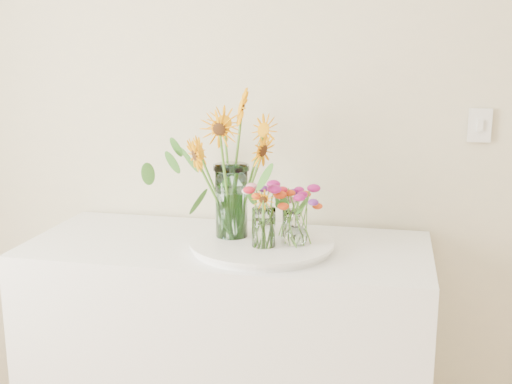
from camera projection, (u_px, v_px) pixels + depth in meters
counter at (228, 361)px, 2.34m from camera, size 1.40×0.60×0.90m
tray at (262, 246)px, 2.17m from camera, size 0.47×0.47×0.02m
mason_jar at (231, 201)px, 2.20m from camera, size 0.15×0.15×0.26m
sunflower_bouquet at (231, 166)px, 2.17m from camera, size 0.74×0.74×0.50m
small_vase_a at (264, 228)px, 2.10m from camera, size 0.10×0.10×0.13m
wildflower_posy_a at (264, 215)px, 2.09m from camera, size 0.19×0.19×0.22m
small_vase_b at (296, 229)px, 2.12m from camera, size 0.10×0.10×0.12m
wildflower_posy_b at (296, 216)px, 2.11m from camera, size 0.20×0.20×0.21m
small_vase_c at (291, 224)px, 2.22m from camera, size 0.06×0.06×0.10m
wildflower_posy_c at (291, 211)px, 2.21m from camera, size 0.19×0.19×0.19m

